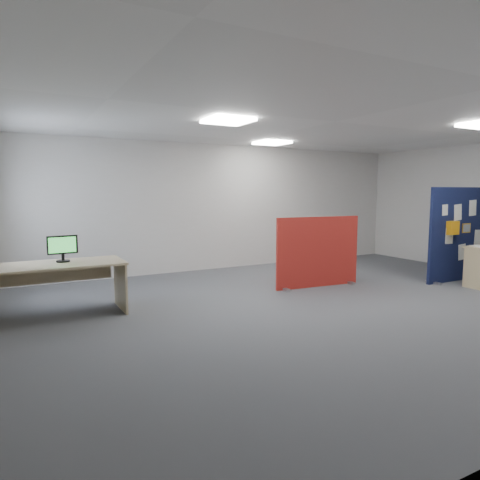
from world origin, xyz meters
name	(u,v)px	position (x,y,z in m)	size (l,w,h in m)	color
floor	(331,303)	(0.00, 0.00, 0.00)	(9.00, 9.00, 0.00)	#55585D
ceiling	(335,122)	(0.00, 0.00, 2.70)	(9.00, 7.00, 0.02)	white
wall_back	(228,207)	(0.00, 3.50, 1.35)	(9.00, 0.02, 2.70)	silver
ceiling_lights	(324,131)	(0.33, 0.67, 2.67)	(4.10, 4.10, 0.04)	white
navy_divider	(467,234)	(3.47, 0.17, 0.88)	(2.15, 0.30, 1.77)	black
red_divider	(318,253)	(0.53, 1.00, 0.61)	(1.66, 0.30, 1.25)	#A32D15
second_desk	(61,276)	(-3.68, 1.23, 0.55)	(1.63, 0.81, 0.73)	tan
monitor_second	(63,247)	(-3.64, 1.30, 0.93)	(0.40, 0.18, 0.36)	black
office_chair	(338,248)	(1.24, 1.30, 0.62)	(0.72, 0.70, 1.08)	black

